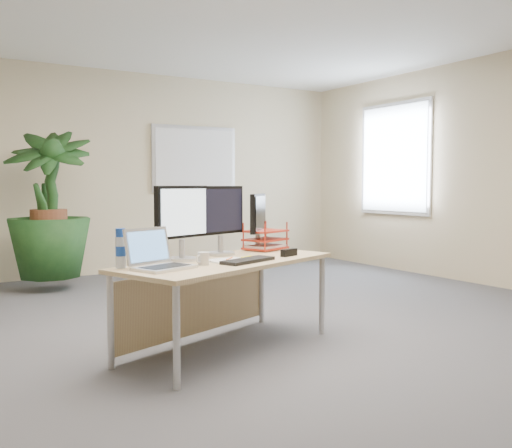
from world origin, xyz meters
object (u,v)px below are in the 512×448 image
monitor_right (221,216)px  floor_plant (49,224)px  monitor_left (182,218)px  desk (218,277)px  laptop (158,259)px

monitor_right → floor_plant: bearing=104.4°
monitor_left → monitor_right: (0.39, 0.14, -0.00)m
desk → laptop: 0.61m
laptop → monitor_left: bearing=42.0°
floor_plant → monitor_right: floor_plant is taller
desk → laptop: (-0.54, -0.19, 0.20)m
monitor_right → laptop: size_ratio=1.19×
desk → monitor_left: size_ratio=3.43×
floor_plant → laptop: size_ratio=3.34×
monitor_left → laptop: bearing=-138.0°
floor_plant → monitor_right: bearing=-75.6°
desk → monitor_left: (-0.25, 0.07, 0.44)m
desk → floor_plant: 3.05m
floor_plant → laptop: floor_plant is taller
desk → monitor_left: bearing=164.8°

